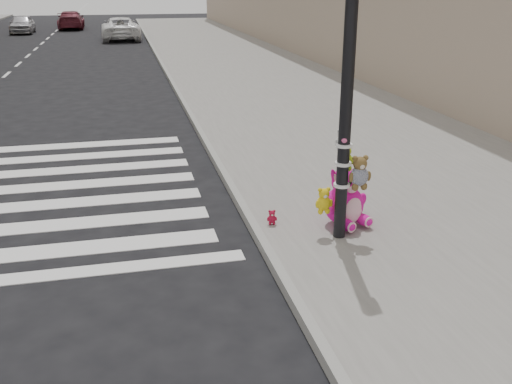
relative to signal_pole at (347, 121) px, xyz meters
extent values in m
plane|color=black|center=(-2.63, -1.81, -1.76)|extent=(120.00, 120.00, 0.00)
cube|color=slate|center=(2.37, 8.19, -1.69)|extent=(7.00, 80.00, 0.14)
cube|color=gray|center=(-1.08, 8.19, -1.69)|extent=(0.12, 80.00, 0.15)
cylinder|color=black|center=(-0.03, -0.01, 0.38)|extent=(0.16, 0.16, 4.00)
cylinder|color=white|center=(-0.03, -0.01, -0.87)|extent=(0.22, 0.22, 0.04)
cylinder|color=white|center=(-0.03, -0.01, -0.57)|extent=(0.22, 0.22, 0.04)
cylinder|color=white|center=(-0.03, -0.01, -0.32)|extent=(0.22, 0.22, 0.04)
ellipsoid|color=#E913A0|center=(0.12, 0.10, -1.53)|extent=(0.28, 0.35, 0.16)
ellipsoid|color=#E913A0|center=(0.42, 0.21, -1.53)|extent=(0.28, 0.35, 0.16)
ellipsoid|color=#E913A0|center=(0.19, 0.39, -1.33)|extent=(0.71, 0.66, 0.57)
ellipsoid|color=#F9BFD1|center=(0.25, 0.21, -1.35)|extent=(0.34, 0.22, 0.38)
sphere|color=#E913A0|center=(0.19, 0.39, -0.97)|extent=(0.51, 0.51, 0.40)
ellipsoid|color=#E913A0|center=(0.01, 0.35, -0.92)|extent=(0.28, 0.17, 0.40)
ellipsoid|color=#E913A0|center=(0.35, 0.47, -0.92)|extent=(0.28, 0.17, 0.40)
imported|color=white|center=(-2.63, 30.20, -1.09)|extent=(2.32, 4.87, 1.34)
imported|color=maroon|center=(-6.13, 39.37, -1.10)|extent=(1.92, 4.53, 1.30)
imported|color=#B5B4B9|center=(-9.13, 36.26, -1.13)|extent=(1.58, 3.70, 1.25)
camera|label=1|loc=(-2.77, -6.71, 1.70)|focal=40.00mm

